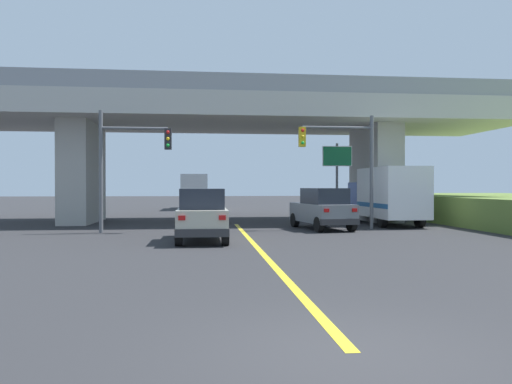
# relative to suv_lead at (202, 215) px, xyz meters

# --- Properties ---
(ground) EXTENTS (160.00, 160.00, 0.00)m
(ground) POSITION_rel_suv_lead_xyz_m (1.88, 10.78, -1.01)
(ground) COLOR #2B2B2D
(overpass_bridge) EXTENTS (33.70, 9.14, 7.93)m
(overpass_bridge) POSITION_rel_suv_lead_xyz_m (1.88, 10.78, 4.71)
(overpass_bridge) COLOR #B7B5AD
(overpass_bridge) RESTS_ON ground
(lane_divider_stripe) EXTENTS (0.20, 21.63, 0.01)m
(lane_divider_stripe) POSITION_rel_suv_lead_xyz_m (1.88, -2.44, -1.01)
(lane_divider_stripe) COLOR yellow
(lane_divider_stripe) RESTS_ON ground
(suv_lead) EXTENTS (1.90, 4.50, 2.02)m
(suv_lead) POSITION_rel_suv_lead_xyz_m (0.00, 0.00, 0.00)
(suv_lead) COLOR #B7B29E
(suv_lead) RESTS_ON ground
(suv_crossing) EXTENTS (2.54, 4.61, 2.02)m
(suv_crossing) POSITION_rel_suv_lead_xyz_m (5.88, 4.69, -0.00)
(suv_crossing) COLOR slate
(suv_crossing) RESTS_ON ground
(box_truck) EXTENTS (2.33, 6.93, 3.11)m
(box_truck) POSITION_rel_suv_lead_xyz_m (10.13, 7.21, 0.62)
(box_truck) COLOR navy
(box_truck) RESTS_ON ground
(traffic_signal_nearside) EXTENTS (3.73, 0.36, 5.58)m
(traffic_signal_nearside) POSITION_rel_suv_lead_xyz_m (7.04, 4.52, 2.61)
(traffic_signal_nearside) COLOR #56595E
(traffic_signal_nearside) RESTS_ON ground
(traffic_signal_farside) EXTENTS (3.25, 0.36, 5.54)m
(traffic_signal_farside) POSITION_rel_suv_lead_xyz_m (-3.45, 3.87, 2.47)
(traffic_signal_farside) COLOR #56595E
(traffic_signal_farside) RESTS_ON ground
(highway_sign) EXTENTS (1.73, 0.17, 4.58)m
(highway_sign) POSITION_rel_suv_lead_xyz_m (7.73, 8.73, 2.38)
(highway_sign) COLOR #56595E
(highway_sign) RESTS_ON ground
(semi_truck_distant) EXTENTS (2.33, 7.59, 3.18)m
(semi_truck_distant) POSITION_rel_suv_lead_xyz_m (-0.67, 27.44, 0.66)
(semi_truck_distant) COLOR silver
(semi_truck_distant) RESTS_ON ground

